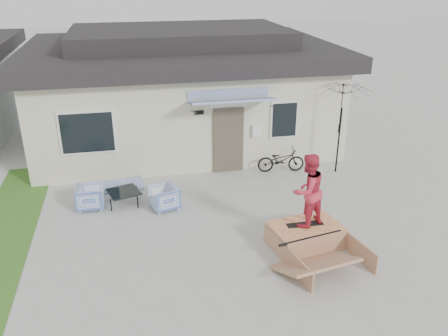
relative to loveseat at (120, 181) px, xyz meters
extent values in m
plane|color=#AAABA5|center=(2.40, -3.82, -0.26)|extent=(90.00, 90.00, 0.00)
cube|color=#346421|center=(-2.80, -1.82, -0.25)|extent=(1.40, 8.00, 0.01)
cube|color=beige|center=(2.40, 4.18, 1.24)|extent=(10.00, 7.00, 3.00)
cube|color=black|center=(2.40, 4.18, 2.99)|extent=(10.80, 7.80, 0.50)
cube|color=black|center=(2.40, 4.18, 3.54)|extent=(7.50, 4.50, 0.60)
cube|color=brown|center=(3.40, 0.64, 0.79)|extent=(0.95, 0.08, 2.10)
cube|color=white|center=(-0.80, 0.65, 1.34)|extent=(1.60, 0.06, 1.30)
cube|color=white|center=(5.20, 0.65, 1.34)|extent=(0.90, 0.06, 1.20)
cube|color=#3857AE|center=(3.40, 0.13, 2.19)|extent=(2.50, 1.09, 0.29)
imported|color=#3857AE|center=(0.00, 0.00, 0.00)|extent=(1.35, 0.51, 0.52)
imported|color=#3857AE|center=(-0.77, -1.00, 0.10)|extent=(0.66, 0.71, 0.72)
imported|color=#3857AE|center=(1.17, -1.45, 0.10)|extent=(0.81, 0.85, 0.71)
cube|color=black|center=(0.11, -0.96, -0.06)|extent=(0.99, 0.99, 0.39)
imported|color=black|center=(5.03, 0.27, 0.22)|extent=(1.54, 0.69, 0.95)
cylinder|color=black|center=(6.76, -0.12, 0.79)|extent=(0.05, 0.05, 2.10)
imported|color=black|center=(6.76, -0.12, 1.49)|extent=(1.84, 1.71, 0.90)
cube|color=black|center=(4.23, -3.91, 0.30)|extent=(0.86, 0.22, 0.05)
imported|color=#D13046|center=(4.23, -3.91, 1.19)|extent=(1.05, 0.95, 1.74)
camera|label=1|loc=(0.44, -12.72, 5.82)|focal=37.41mm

